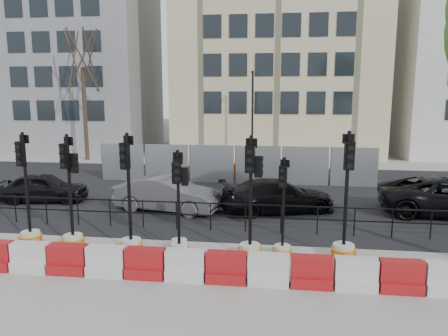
# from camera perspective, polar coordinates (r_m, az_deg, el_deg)

# --- Properties ---
(ground) EXTENTS (120.00, 120.00, 0.00)m
(ground) POSITION_cam_1_polar(r_m,az_deg,el_deg) (14.09, -2.54, -9.72)
(ground) COLOR #51514C
(ground) RESTS_ON ground
(sidewalk_near) EXTENTS (40.00, 6.00, 0.02)m
(sidewalk_near) POSITION_cam_1_polar(r_m,az_deg,el_deg) (11.37, -5.24, -14.74)
(sidewalk_near) COLOR gray
(sidewalk_near) RESTS_ON ground
(road) EXTENTS (40.00, 14.00, 0.03)m
(road) POSITION_cam_1_polar(r_m,az_deg,el_deg) (20.74, 0.80, -3.17)
(road) COLOR black
(road) RESTS_ON ground
(sidewalk_far) EXTENTS (40.00, 4.00, 0.02)m
(sidewalk_far) POSITION_cam_1_polar(r_m,az_deg,el_deg) (29.53, 2.81, 0.80)
(sidewalk_far) COLOR gray
(sidewalk_far) RESTS_ON ground
(building_grey) EXTENTS (11.00, 9.06, 14.00)m
(building_grey) POSITION_cam_1_polar(r_m,az_deg,el_deg) (38.72, -18.00, 12.91)
(building_grey) COLOR gray
(building_grey) RESTS_ON ground
(building_cream) EXTENTS (15.00, 10.06, 18.00)m
(building_cream) POSITION_cam_1_polar(r_m,az_deg,el_deg) (35.30, 7.15, 16.90)
(building_cream) COLOR beige
(building_cream) RESTS_ON ground
(kerb_railing) EXTENTS (18.00, 0.04, 1.00)m
(kerb_railing) POSITION_cam_1_polar(r_m,az_deg,el_deg) (15.01, -1.77, -5.71)
(kerb_railing) COLOR black
(kerb_railing) RESTS_ON ground
(heras_fencing) EXTENTS (14.33, 1.72, 2.00)m
(heras_fencing) POSITION_cam_1_polar(r_m,az_deg,el_deg) (23.33, 1.56, -0.01)
(heras_fencing) COLOR #979A9F
(heras_fencing) RESTS_ON ground
(lamp_post_far) EXTENTS (0.12, 0.56, 6.00)m
(lamp_post_far) POSITION_cam_1_polar(r_m,az_deg,el_deg) (28.14, 3.72, 6.91)
(lamp_post_far) COLOR black
(lamp_post_far) RESTS_ON ground
(tree_bare_far) EXTENTS (2.00, 2.00, 9.00)m
(tree_bare_far) POSITION_cam_1_polar(r_m,az_deg,el_deg) (31.57, -18.04, 13.03)
(tree_bare_far) COLOR #473828
(tree_bare_far) RESTS_ON ground
(barrier_row) EXTENTS (15.70, 0.50, 0.80)m
(barrier_row) POSITION_cam_1_polar(r_m,az_deg,el_deg) (11.40, -5.04, -12.70)
(barrier_row) COLOR #B01C0E
(barrier_row) RESTS_ON ground
(traffic_signal_a) EXTENTS (0.70, 0.70, 3.54)m
(traffic_signal_a) POSITION_cam_1_polar(r_m,az_deg,el_deg) (14.96, -24.11, -6.50)
(traffic_signal_a) COLOR silver
(traffic_signal_a) RESTS_ON ground
(traffic_signal_b) EXTENTS (0.69, 0.69, 3.51)m
(traffic_signal_b) POSITION_cam_1_polar(r_m,az_deg,el_deg) (14.13, -19.24, -6.67)
(traffic_signal_b) COLOR silver
(traffic_signal_b) RESTS_ON ground
(traffic_signal_c) EXTENTS (0.71, 0.71, 3.59)m
(traffic_signal_c) POSITION_cam_1_polar(r_m,az_deg,el_deg) (13.27, -12.15, -7.83)
(traffic_signal_c) COLOR silver
(traffic_signal_c) RESTS_ON ground
(traffic_signal_d) EXTENTS (0.62, 0.62, 3.13)m
(traffic_signal_d) POSITION_cam_1_polar(r_m,az_deg,el_deg) (12.84, -5.86, -8.25)
(traffic_signal_d) COLOR silver
(traffic_signal_d) RESTS_ON ground
(traffic_signal_e) EXTENTS (0.58, 0.58, 2.94)m
(traffic_signal_e) POSITION_cam_1_polar(r_m,az_deg,el_deg) (13.27, -5.94, -8.27)
(traffic_signal_e) COLOR silver
(traffic_signal_e) RESTS_ON ground
(traffic_signal_f) EXTENTS (0.70, 0.70, 3.56)m
(traffic_signal_f) POSITION_cam_1_polar(r_m,az_deg,el_deg) (12.57, 3.48, -8.13)
(traffic_signal_f) COLOR silver
(traffic_signal_f) RESTS_ON ground
(traffic_signal_g) EXTENTS (0.58, 0.58, 2.94)m
(traffic_signal_g) POSITION_cam_1_polar(r_m,az_deg,el_deg) (12.84, 7.64, -8.95)
(traffic_signal_g) COLOR silver
(traffic_signal_g) RESTS_ON ground
(traffic_signal_h) EXTENTS (0.73, 0.73, 3.69)m
(traffic_signal_h) POSITION_cam_1_polar(r_m,az_deg,el_deg) (12.99, 15.45, -8.28)
(traffic_signal_h) COLOR silver
(traffic_signal_h) RESTS_ON ground
(car_a) EXTENTS (2.64, 4.19, 1.27)m
(car_a) POSITION_cam_1_polar(r_m,az_deg,el_deg) (20.44, -22.52, -2.37)
(car_a) COLOR black
(car_a) RESTS_ON ground
(car_b) EXTENTS (3.01, 4.79, 1.40)m
(car_b) POSITION_cam_1_polar(r_m,az_deg,el_deg) (17.60, -7.39, -3.38)
(car_b) COLOR #535459
(car_b) RESTS_ON ground
(car_c) EXTENTS (4.60, 5.65, 1.31)m
(car_c) POSITION_cam_1_polar(r_m,az_deg,el_deg) (17.47, 7.02, -3.62)
(car_c) COLOR black
(car_c) RESTS_ON ground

